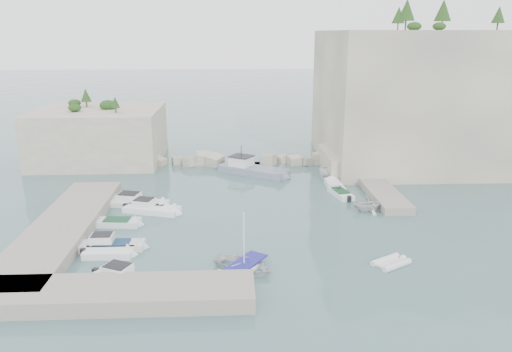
{
  "coord_description": "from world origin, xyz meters",
  "views": [
    {
      "loc": [
        -2.28,
        -41.62,
        16.76
      ],
      "look_at": [
        0.0,
        6.0,
        3.0
      ],
      "focal_mm": 35.0,
      "sensor_mm": 36.0,
      "label": 1
    }
  ],
  "objects_px": {
    "motorboat_c": "(117,225)",
    "motorboat_e": "(109,256)",
    "tender_east_c": "(334,188)",
    "work_boat": "(253,174)",
    "motorboat_f": "(128,284)",
    "inflatable_dinghy": "(391,265)",
    "tender_east_b": "(341,196)",
    "tender_east_d": "(337,178)",
    "motorboat_d": "(113,249)",
    "tender_east_a": "(368,211)",
    "motorboat_b": "(152,212)",
    "motorboat_a": "(138,206)",
    "rowboat": "(244,270)"
  },
  "relations": [
    {
      "from": "motorboat_c",
      "to": "motorboat_e",
      "type": "relative_size",
      "value": 1.09
    },
    {
      "from": "tender_east_c",
      "to": "motorboat_e",
      "type": "bearing_deg",
      "value": 127.39
    },
    {
      "from": "work_boat",
      "to": "motorboat_f",
      "type": "bearing_deg",
      "value": -77.2
    },
    {
      "from": "motorboat_f",
      "to": "inflatable_dinghy",
      "type": "relative_size",
      "value": 1.93
    },
    {
      "from": "tender_east_b",
      "to": "work_boat",
      "type": "xyz_separation_m",
      "value": [
        -8.9,
        9.08,
        0.0
      ]
    },
    {
      "from": "motorboat_c",
      "to": "tender_east_d",
      "type": "distance_m",
      "value": 26.86
    },
    {
      "from": "tender_east_d",
      "to": "work_boat",
      "type": "bearing_deg",
      "value": 68.66
    },
    {
      "from": "motorboat_d",
      "to": "tender_east_a",
      "type": "xyz_separation_m",
      "value": [
        22.86,
        7.86,
        0.0
      ]
    },
    {
      "from": "motorboat_f",
      "to": "tender_east_b",
      "type": "distance_m",
      "value": 26.31
    },
    {
      "from": "motorboat_c",
      "to": "tender_east_d",
      "type": "bearing_deg",
      "value": 36.11
    },
    {
      "from": "motorboat_b",
      "to": "inflatable_dinghy",
      "type": "distance_m",
      "value": 23.15
    },
    {
      "from": "motorboat_a",
      "to": "motorboat_b",
      "type": "xyz_separation_m",
      "value": [
        1.7,
        -1.89,
        0.0
      ]
    },
    {
      "from": "motorboat_d",
      "to": "motorboat_e",
      "type": "distance_m",
      "value": 1.33
    },
    {
      "from": "rowboat",
      "to": "inflatable_dinghy",
      "type": "bearing_deg",
      "value": -53.75
    },
    {
      "from": "tender_east_d",
      "to": "motorboat_f",
      "type": "bearing_deg",
      "value": 134.23
    },
    {
      "from": "motorboat_a",
      "to": "motorboat_b",
      "type": "height_order",
      "value": "same"
    },
    {
      "from": "motorboat_c",
      "to": "motorboat_e",
      "type": "distance_m",
      "value": 6.49
    },
    {
      "from": "motorboat_a",
      "to": "tender_east_b",
      "type": "relative_size",
      "value": 1.57
    },
    {
      "from": "motorboat_b",
      "to": "motorboat_f",
      "type": "xyz_separation_m",
      "value": [
        0.48,
        -14.35,
        0.0
      ]
    },
    {
      "from": "motorboat_c",
      "to": "work_boat",
      "type": "distance_m",
      "value": 20.97
    },
    {
      "from": "motorboat_e",
      "to": "inflatable_dinghy",
      "type": "xyz_separation_m",
      "value": [
        21.5,
        -2.53,
        0.0
      ]
    },
    {
      "from": "motorboat_a",
      "to": "tender_east_d",
      "type": "height_order",
      "value": "tender_east_d"
    },
    {
      "from": "motorboat_d",
      "to": "tender_east_b",
      "type": "xyz_separation_m",
      "value": [
        21.18,
        12.49,
        0.0
      ]
    },
    {
      "from": "motorboat_b",
      "to": "tender_east_d",
      "type": "distance_m",
      "value": 22.95
    },
    {
      "from": "tender_east_d",
      "to": "tender_east_c",
      "type": "bearing_deg",
      "value": 156.03
    },
    {
      "from": "tender_east_a",
      "to": "motorboat_c",
      "type": "bearing_deg",
      "value": 89.25
    },
    {
      "from": "motorboat_c",
      "to": "tender_east_a",
      "type": "bearing_deg",
      "value": 11.38
    },
    {
      "from": "tender_east_a",
      "to": "tender_east_c",
      "type": "height_order",
      "value": "tender_east_a"
    },
    {
      "from": "tender_east_c",
      "to": "rowboat",
      "type": "bearing_deg",
      "value": 150.5
    },
    {
      "from": "motorboat_d",
      "to": "tender_east_d",
      "type": "xyz_separation_m",
      "value": [
        22.21,
        19.1,
        0.0
      ]
    },
    {
      "from": "motorboat_d",
      "to": "tender_east_c",
      "type": "relative_size",
      "value": 1.15
    },
    {
      "from": "motorboat_b",
      "to": "tender_east_b",
      "type": "distance_m",
      "value": 19.72
    },
    {
      "from": "motorboat_c",
      "to": "work_boat",
      "type": "relative_size",
      "value": 0.47
    },
    {
      "from": "motorboat_f",
      "to": "inflatable_dinghy",
      "type": "xyz_separation_m",
      "value": [
        19.13,
        2.04,
        0.0
      ]
    },
    {
      "from": "motorboat_d",
      "to": "tender_east_d",
      "type": "height_order",
      "value": "tender_east_d"
    },
    {
      "from": "inflatable_dinghy",
      "to": "tender_east_a",
      "type": "xyz_separation_m",
      "value": [
        1.36,
        11.72,
        0.0
      ]
    },
    {
      "from": "motorboat_a",
      "to": "motorboat_c",
      "type": "distance_m",
      "value": 5.29
    },
    {
      "from": "motorboat_d",
      "to": "inflatable_dinghy",
      "type": "height_order",
      "value": "motorboat_d"
    },
    {
      "from": "tender_east_a",
      "to": "motorboat_f",
      "type": "bearing_deg",
      "value": 116.52
    },
    {
      "from": "motorboat_c",
      "to": "tender_east_d",
      "type": "xyz_separation_m",
      "value": [
        22.94,
        13.98,
        0.0
      ]
    },
    {
      "from": "motorboat_e",
      "to": "tender_east_b",
      "type": "distance_m",
      "value": 25.29
    },
    {
      "from": "tender_east_c",
      "to": "tender_east_a",
      "type": "bearing_deg",
      "value": -168.02
    },
    {
      "from": "inflatable_dinghy",
      "to": "tender_east_b",
      "type": "xyz_separation_m",
      "value": [
        -0.31,
        16.35,
        0.0
      ]
    },
    {
      "from": "motorboat_b",
      "to": "work_boat",
      "type": "relative_size",
      "value": 0.62
    },
    {
      "from": "motorboat_a",
      "to": "motorboat_d",
      "type": "height_order",
      "value": "same"
    },
    {
      "from": "motorboat_f",
      "to": "tender_east_b",
      "type": "xyz_separation_m",
      "value": [
        18.81,
        18.39,
        0.0
      ]
    },
    {
      "from": "motorboat_b",
      "to": "work_boat",
      "type": "height_order",
      "value": "work_boat"
    },
    {
      "from": "motorboat_f",
      "to": "tender_east_a",
      "type": "distance_m",
      "value": 24.68
    },
    {
      "from": "motorboat_f",
      "to": "tender_east_d",
      "type": "distance_m",
      "value": 31.92
    },
    {
      "from": "motorboat_e",
      "to": "work_boat",
      "type": "height_order",
      "value": "work_boat"
    }
  ]
}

